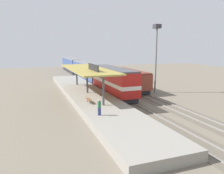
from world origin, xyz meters
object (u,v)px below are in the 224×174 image
(passenger_carriage_front, at_px, (87,71))
(light_mast, at_px, (156,44))
(freight_car, at_px, (130,79))
(person_waiting, at_px, (99,106))
(platform_bench, at_px, (89,100))
(passenger_carriage_rear, at_px, (71,65))
(locomotive, at_px, (113,81))

(passenger_carriage_front, bearing_deg, light_mast, -66.94)
(freight_car, height_order, person_waiting, freight_car)
(platform_bench, bearing_deg, passenger_carriage_rear, 82.57)
(platform_bench, height_order, person_waiting, person_waiting)
(freight_car, bearing_deg, platform_bench, -134.99)
(freight_car, relative_size, light_mast, 1.03)
(passenger_carriage_rear, height_order, light_mast, light_mast)
(platform_bench, bearing_deg, light_mast, 26.47)
(locomotive, relative_size, freight_car, 1.20)
(locomotive, height_order, light_mast, light_mast)
(freight_car, bearing_deg, passenger_carriage_front, 107.50)
(passenger_carriage_rear, distance_m, person_waiting, 51.80)
(passenger_carriage_front, xyz_separation_m, light_mast, (7.80, -18.32, 6.08))
(passenger_carriage_rear, height_order, person_waiting, passenger_carriage_rear)
(platform_bench, xyz_separation_m, freight_car, (10.60, 10.60, 0.63))
(platform_bench, xyz_separation_m, passenger_carriage_front, (6.00, 25.19, 0.97))
(locomotive, bearing_deg, passenger_carriage_front, 90.00)
(locomotive, distance_m, passenger_carriage_rear, 38.80)
(platform_bench, distance_m, passenger_carriage_front, 25.92)
(locomotive, xyz_separation_m, passenger_carriage_front, (0.00, 18.00, -0.10))
(light_mast, xyz_separation_m, person_waiting, (-14.07, -12.30, -6.54))
(person_waiting, bearing_deg, light_mast, 41.16)
(locomotive, bearing_deg, person_waiting, -116.40)
(freight_car, distance_m, light_mast, 8.09)
(passenger_carriage_front, relative_size, light_mast, 1.71)
(light_mast, bearing_deg, passenger_carriage_front, 113.06)
(locomotive, height_order, passenger_carriage_rear, locomotive)
(freight_car, relative_size, person_waiting, 7.02)
(passenger_carriage_rear, height_order, freight_car, passenger_carriage_rear)
(locomotive, height_order, person_waiting, locomotive)
(passenger_carriage_front, xyz_separation_m, person_waiting, (-6.27, -30.62, -0.46))
(passenger_carriage_front, relative_size, person_waiting, 11.70)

